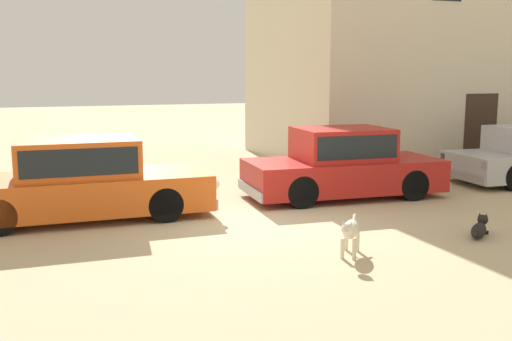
# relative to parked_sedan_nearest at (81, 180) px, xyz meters

# --- Properties ---
(ground_plane) EXTENTS (80.00, 80.00, 0.00)m
(ground_plane) POSITION_rel_parked_sedan_nearest_xyz_m (2.90, -1.35, -0.73)
(ground_plane) COLOR tan
(parked_sedan_nearest) EXTENTS (4.83, 1.88, 1.49)m
(parked_sedan_nearest) POSITION_rel_parked_sedan_nearest_xyz_m (0.00, 0.00, 0.00)
(parked_sedan_nearest) COLOR #D15619
(parked_sedan_nearest) RESTS_ON ground_plane
(parked_sedan_second) EXTENTS (4.43, 2.03, 1.50)m
(parked_sedan_second) POSITION_rel_parked_sedan_nearest_xyz_m (5.45, -0.00, 0.01)
(parked_sedan_second) COLOR #AD1E19
(parked_sedan_second) RESTS_ON ground_plane
(apartment_block) EXTENTS (13.58, 6.26, 7.52)m
(apartment_block) POSITION_rel_parked_sedan_nearest_xyz_m (12.97, 5.18, 3.03)
(apartment_block) COLOR beige
(apartment_block) RESTS_ON ground_plane
(stray_dog_spotted) EXTENTS (0.68, 0.87, 0.61)m
(stray_dog_spotted) POSITION_rel_parked_sedan_nearest_xyz_m (3.50, -3.76, -0.34)
(stray_dog_spotted) COLOR beige
(stray_dog_spotted) RESTS_ON ground_plane
(stray_dog_tan) EXTENTS (0.83, 0.71, 0.33)m
(stray_dog_tan) POSITION_rel_parked_sedan_nearest_xyz_m (6.02, -3.60, -0.60)
(stray_dog_tan) COLOR black
(stray_dog_tan) RESTS_ON ground_plane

